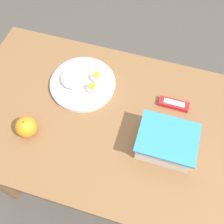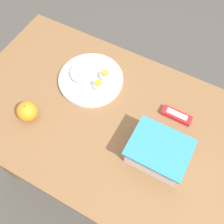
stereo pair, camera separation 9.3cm
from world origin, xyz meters
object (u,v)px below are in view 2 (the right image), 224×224
object	(u,v)px
food_container	(158,153)
rice_plate	(90,78)
orange_fruit	(27,111)
candy_bar	(176,115)

from	to	relation	value
food_container	rice_plate	distance (m)	0.39
orange_fruit	rice_plate	distance (m)	0.27
rice_plate	candy_bar	size ratio (longest dim) A/B	2.28
food_container	candy_bar	bearing A→B (deg)	-90.52
food_container	orange_fruit	bearing A→B (deg)	9.47
rice_plate	candy_bar	xyz separation A→B (m)	(-0.36, -0.01, -0.01)
food_container	orange_fruit	xyz separation A→B (m)	(0.47, 0.08, -0.00)
candy_bar	rice_plate	bearing A→B (deg)	1.58
orange_fruit	candy_bar	world-z (taller)	orange_fruit
rice_plate	candy_bar	distance (m)	0.36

